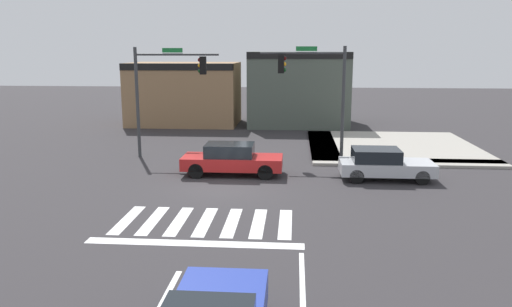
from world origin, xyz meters
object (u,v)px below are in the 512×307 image
traffic_signal_northeast (316,82)px  traffic_signal_northwest (165,82)px  car_red (232,159)px  car_silver (383,164)px

traffic_signal_northeast → traffic_signal_northwest: (-8.11, 0.09, -0.04)m
traffic_signal_northeast → car_red: traffic_signal_northeast is taller
traffic_signal_northeast → car_silver: 6.09m
car_silver → traffic_signal_northeast: bearing=126.7°
traffic_signal_northwest → car_silver: traffic_signal_northwest is taller
traffic_signal_northeast → car_silver: size_ratio=1.44×
car_silver → car_red: bearing=177.5°
traffic_signal_northeast → car_silver: (3.00, -4.02, -3.47)m
traffic_signal_northeast → car_red: size_ratio=1.28×
traffic_signal_northeast → traffic_signal_northwest: 8.11m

